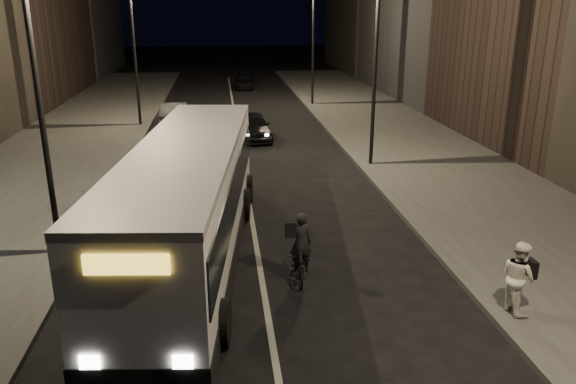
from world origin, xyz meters
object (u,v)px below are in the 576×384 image
object	(u,v)px
cyclist_on_bicycle	(300,257)
car_mid	(175,114)
streetlight_left_far	(138,32)
pedestrian_woman	(518,277)
car_far	(245,81)
streetlight_right_mid	(370,42)
car_near	(253,126)
city_bus	(189,198)
streetlight_right_far	(309,27)
streetlight_left_near	(45,65)

from	to	relation	value
cyclist_on_bicycle	car_mid	size ratio (longest dim) A/B	0.46
streetlight_left_far	car_mid	xyz separation A→B (m)	(1.73, 0.28, -4.68)
streetlight_left_far	pedestrian_woman	distance (m)	25.55
car_far	streetlight_right_mid	bearing A→B (deg)	-76.61
streetlight_left_far	car_near	size ratio (longest dim) A/B	1.99
city_bus	pedestrian_woman	distance (m)	8.54
streetlight_right_far	pedestrian_woman	bearing A→B (deg)	-89.46
streetlight_left_near	car_mid	bearing A→B (deg)	84.59
streetlight_left_near	car_far	size ratio (longest dim) A/B	1.95
streetlight_left_far	car_far	world-z (taller)	streetlight_left_far
cyclist_on_bicycle	streetlight_left_far	bearing A→B (deg)	109.49
streetlight_right_mid	pedestrian_woman	world-z (taller)	streetlight_right_mid
car_near	pedestrian_woman	bearing A→B (deg)	-80.32
streetlight_left_far	cyclist_on_bicycle	size ratio (longest dim) A/B	4.24
cyclist_on_bicycle	car_far	xyz separation A→B (m)	(0.29, 35.84, -0.03)
car_near	streetlight_right_far	bearing A→B (deg)	60.79
streetlight_left_near	car_mid	world-z (taller)	streetlight_left_near
streetlight_left_near	car_near	xyz separation A→B (m)	(6.13, 14.07, -4.67)
streetlight_left_near	pedestrian_woman	world-z (taller)	streetlight_left_near
streetlight_left_far	cyclist_on_bicycle	world-z (taller)	streetlight_left_far
pedestrian_woman	city_bus	bearing A→B (deg)	51.28
streetlight_left_near	pedestrian_woman	size ratio (longest dim) A/B	4.77
cyclist_on_bicycle	streetlight_left_near	bearing A→B (deg)	162.35
streetlight_left_near	car_far	bearing A→B (deg)	78.87
streetlight_left_far	car_far	xyz separation A→B (m)	(6.60, 15.56, -4.76)
streetlight_right_far	car_mid	xyz separation A→B (m)	(-8.93, -5.72, -4.68)
car_mid	cyclist_on_bicycle	bearing A→B (deg)	103.04
cyclist_on_bicycle	car_mid	world-z (taller)	cyclist_on_bicycle
streetlight_right_far	streetlight_left_far	bearing A→B (deg)	-150.64
car_mid	streetlight_right_mid	bearing A→B (deg)	131.47
car_near	car_far	bearing A→B (deg)	83.94
streetlight_left_near	car_far	xyz separation A→B (m)	(6.60, 33.56, -4.76)
cyclist_on_bicycle	car_near	world-z (taller)	cyclist_on_bicycle
streetlight_left_near	pedestrian_woman	distance (m)	12.66
city_bus	car_mid	size ratio (longest dim) A/B	3.00
streetlight_right_far	car_near	distance (m)	11.87
city_bus	car_near	world-z (taller)	city_bus
car_mid	city_bus	bearing A→B (deg)	95.79
car_mid	streetlight_left_far	bearing A→B (deg)	9.55
streetlight_left_far	city_bus	bearing A→B (deg)	-79.37
streetlight_right_far	cyclist_on_bicycle	distance (m)	27.05
car_mid	pedestrian_woman	bearing A→B (deg)	112.32
streetlight_right_far	cyclist_on_bicycle	xyz separation A→B (m)	(-4.35, -26.28, -4.72)
car_near	cyclist_on_bicycle	bearing A→B (deg)	-94.05
streetlight_right_far	streetlight_left_near	xyz separation A→B (m)	(-10.66, -24.00, 0.00)
streetlight_right_mid	car_far	size ratio (longest dim) A/B	1.95
car_mid	streetlight_left_near	bearing A→B (deg)	85.06
streetlight_left_near	car_far	world-z (taller)	streetlight_left_near
city_bus	streetlight_left_near	bearing A→B (deg)	177.26
cyclist_on_bicycle	car_mid	xyz separation A→B (m)	(-4.58, 20.56, 0.05)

